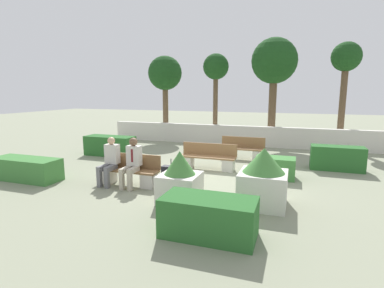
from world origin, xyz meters
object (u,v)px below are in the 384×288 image
at_px(bench_front, 129,173).
at_px(suitcase, 171,179).
at_px(person_seated_man, 132,160).
at_px(person_seated_woman, 110,159).
at_px(bench_left_side, 242,151).
at_px(bench_right_side, 208,159).
at_px(tree_leftmost, 165,75).
at_px(tree_center_left, 216,70).
at_px(tree_center_right, 274,63).
at_px(planter_corner_left, 180,179).
at_px(tree_rightmost, 346,63).
at_px(planter_corner_right, 263,179).

bearing_deg(bench_front, suitcase, -6.54).
relative_size(person_seated_man, person_seated_woman, 1.01).
distance_m(bench_front, bench_left_side, 4.87).
distance_m(bench_right_side, person_seated_man, 2.91).
height_order(bench_front, tree_leftmost, tree_leftmost).
bearing_deg(tree_center_left, tree_center_right, -3.12).
relative_size(planter_corner_left, tree_leftmost, 0.27).
relative_size(tree_center_right, tree_rightmost, 1.08).
bearing_deg(bench_front, planter_corner_left, -23.10).
distance_m(person_seated_man, planter_corner_right, 3.50).
relative_size(bench_front, planter_corner_right, 1.33).
relative_size(bench_front, tree_leftmost, 0.39).
bearing_deg(tree_center_left, planter_corner_right, -68.70).
distance_m(bench_left_side, tree_center_right, 5.51).
distance_m(planter_corner_left, planter_corner_right, 1.89).
relative_size(bench_front, tree_center_right, 0.34).
distance_m(person_seated_man, suitcase, 1.22).
distance_m(bench_front, tree_center_right, 9.61).
xyz_separation_m(person_seated_man, planter_corner_right, (3.48, -0.25, -0.10)).
bearing_deg(person_seated_man, bench_left_side, 62.97).
relative_size(bench_right_side, suitcase, 2.18).
bearing_deg(tree_leftmost, person_seated_man, -71.68).
height_order(planter_corner_right, tree_center_left, tree_center_left).
bearing_deg(planter_corner_right, person_seated_woman, 176.57).
xyz_separation_m(person_seated_woman, tree_rightmost, (6.78, 8.48, 3.11)).
distance_m(person_seated_woman, tree_rightmost, 11.30).
bearing_deg(planter_corner_right, suitcase, 174.26).
xyz_separation_m(suitcase, tree_center_left, (-1.12, 8.63, 3.33)).
bearing_deg(planter_corner_right, tree_rightmost, 73.43).
distance_m(person_seated_man, tree_rightmost, 10.89).
height_order(bench_front, planter_corner_left, planter_corner_left).
bearing_deg(bench_front, tree_center_right, 69.18).
bearing_deg(tree_center_left, suitcase, -82.61).
bearing_deg(bench_front, planter_corner_right, -6.03).
distance_m(bench_front, tree_center_left, 9.12).
bearing_deg(tree_center_right, person_seated_woman, -113.40).
height_order(person_seated_woman, tree_rightmost, tree_rightmost).
bearing_deg(tree_center_right, person_seated_man, -109.33).
height_order(bench_front, bench_right_side, same).
relative_size(bench_right_side, tree_leftmost, 0.42).
bearing_deg(tree_center_right, tree_center_left, 176.88).
relative_size(bench_front, person_seated_man, 1.33).
relative_size(bench_right_side, tree_center_left, 0.42).
bearing_deg(person_seated_woman, tree_leftmost, 104.02).
bearing_deg(tree_center_right, tree_leftmost, 179.16).
bearing_deg(tree_center_right, bench_front, -110.82).
relative_size(bench_left_side, tree_rightmost, 0.35).
relative_size(person_seated_woman, tree_center_left, 0.29).
bearing_deg(tree_rightmost, planter_corner_right, -106.57).
bearing_deg(bench_left_side, tree_center_left, 125.22).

